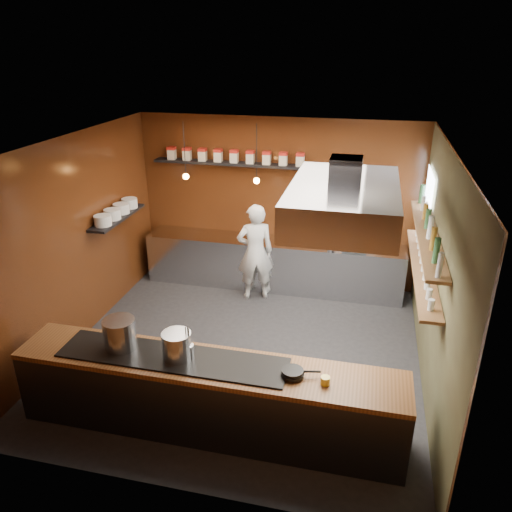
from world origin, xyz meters
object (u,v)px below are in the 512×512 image
(extractor_hood, at_px, (344,201))
(chef, at_px, (255,252))
(stockpot_small, at_px, (177,345))
(espresso_machine, at_px, (355,235))
(stockpot_large, at_px, (120,334))

(extractor_hood, bearing_deg, chef, 126.04)
(extractor_hood, relative_size, stockpot_small, 6.09)
(chef, bearing_deg, extractor_hood, 104.60)
(espresso_machine, distance_m, chef, 1.74)
(extractor_hood, distance_m, stockpot_small, 2.47)
(stockpot_large, bearing_deg, espresso_machine, 57.05)
(espresso_machine, bearing_deg, chef, -163.02)
(stockpot_small, relative_size, espresso_machine, 0.79)
(extractor_hood, xyz_separation_m, stockpot_large, (-2.34, -1.16, -1.39))
(extractor_hood, bearing_deg, stockpot_small, -143.88)
(stockpot_small, xyz_separation_m, chef, (0.11, 3.29, -0.24))
(stockpot_large, height_order, chef, chef)
(stockpot_small, relative_size, chef, 0.19)
(extractor_hood, height_order, stockpot_small, extractor_hood)
(stockpot_large, xyz_separation_m, stockpot_small, (0.70, -0.04, -0.02))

